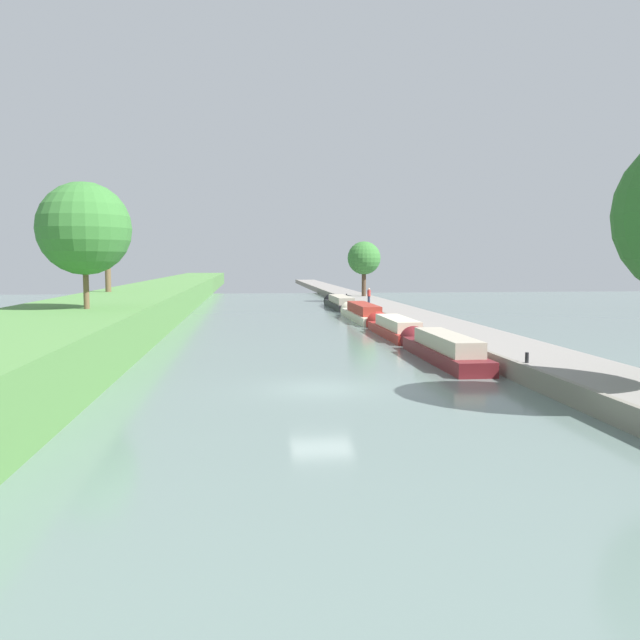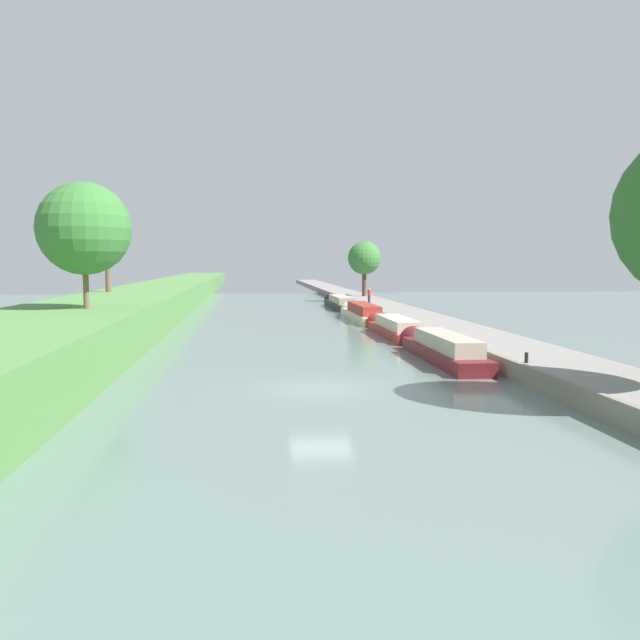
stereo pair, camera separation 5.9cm
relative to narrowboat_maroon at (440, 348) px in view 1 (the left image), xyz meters
name	(u,v)px [view 1 (the left image)]	position (x,y,z in m)	size (l,w,h in m)	color
ground_plane	(322,389)	(-7.09, -7.11, -0.59)	(160.00, 160.00, 0.00)	slate
right_towpath	(575,374)	(3.71, -7.11, -0.19)	(4.31, 260.00, 0.80)	gray
stone_quay	(524,374)	(1.43, -7.11, -0.17)	(0.25, 260.00, 0.85)	gray
narrowboat_maroon	(440,348)	(0.00, 0.00, 0.00)	(1.83, 11.40, 1.98)	maroon
narrowboat_red	(393,328)	(0.04, 11.38, -0.06)	(1.97, 11.20, 1.97)	maroon
narrowboat_cream	(361,313)	(-0.09, 23.54, 0.01)	(1.93, 13.06, 2.07)	beige
narrowboat_black	(339,303)	(0.08, 38.67, -0.04)	(2.03, 13.69, 2.02)	black
tree_rightbank_midnear	(364,258)	(4.49, 47.63, 4.97)	(4.16, 4.16, 6.88)	#4C3828
tree_leftbank_downstream	(107,235)	(-22.25, 25.68, 6.85)	(3.64, 3.64, 6.83)	brown
tree_leftbank_upstream	(84,229)	(-19.06, 4.69, 6.37)	(5.17, 5.17, 7.06)	brown
person_walking	(369,296)	(2.22, 32.13, 1.08)	(0.34, 0.34, 1.66)	#282D42
mooring_bollard_near	(527,358)	(1.85, -6.45, 0.43)	(0.16, 0.16, 0.45)	black
mooring_bollard_far	(347,296)	(1.85, 44.73, 0.43)	(0.16, 0.16, 0.45)	black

